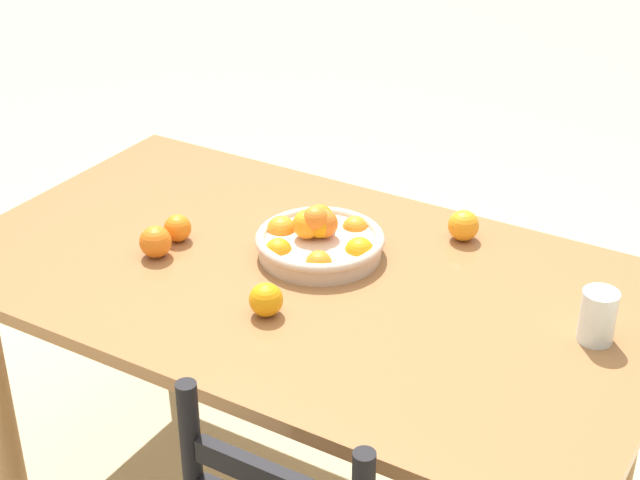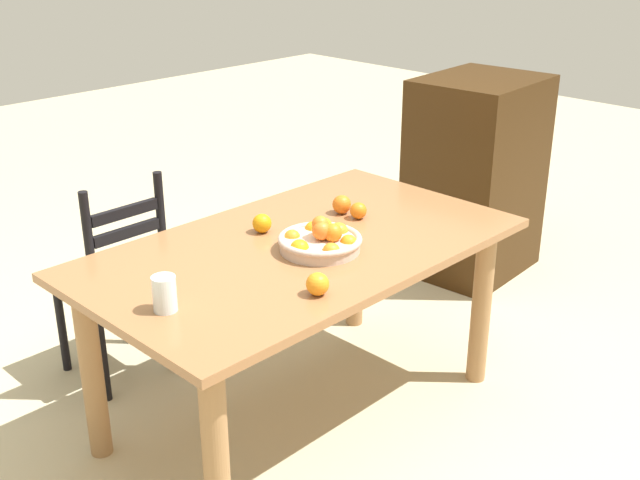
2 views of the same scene
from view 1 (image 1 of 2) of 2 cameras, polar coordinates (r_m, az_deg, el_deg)
name	(u,v)px [view 1 (image 1 of 2)]	position (r m, az deg, el deg)	size (l,w,h in m)	color
dining_table	(303,316)	(2.28, -0.97, -4.46)	(1.62, 0.93, 0.73)	#93623B
fruit_bowl	(319,240)	(2.27, -0.06, 0.02)	(0.30, 0.30, 0.13)	beige
orange_loose_0	(178,228)	(2.36, -8.32, 0.69)	(0.07, 0.07, 0.07)	orange
orange_loose_1	(463,225)	(2.36, 8.38, 0.85)	(0.07, 0.07, 0.07)	orange
orange_loose_2	(266,300)	(2.05, -3.17, -3.50)	(0.07, 0.07, 0.07)	orange
orange_loose_3	(156,242)	(2.30, -9.58, -0.10)	(0.08, 0.08, 0.08)	orange
drinking_glass	(598,316)	(2.04, 15.92, -4.31)	(0.07, 0.07, 0.11)	silver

